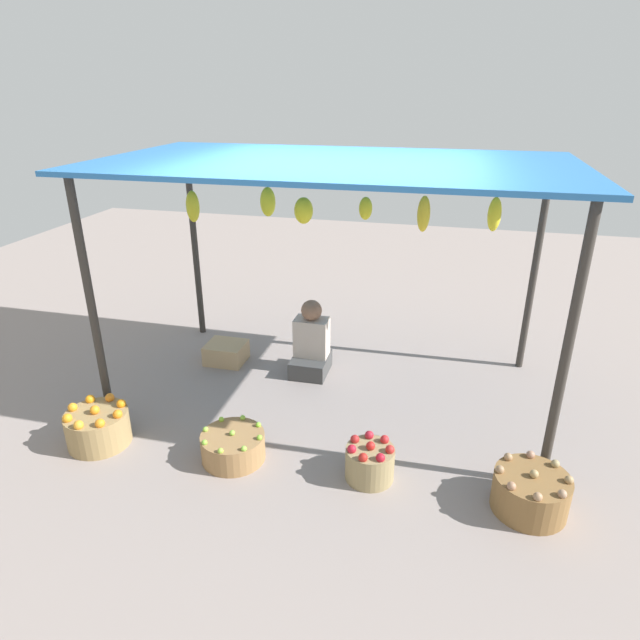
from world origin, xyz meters
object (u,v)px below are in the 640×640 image
at_px(wooden_crate_near_vendor, 226,352).
at_px(basket_oranges, 98,427).
at_px(vendor_person, 311,345).
at_px(basket_red_apples, 370,462).
at_px(basket_potatoes, 531,492).
at_px(basket_limes, 233,446).

bearing_deg(wooden_crate_near_vendor, basket_oranges, -105.82).
height_order(vendor_person, basket_red_apples, vendor_person).
xyz_separation_m(basket_potatoes, wooden_crate_near_vendor, (-2.93, 1.56, -0.04)).
bearing_deg(wooden_crate_near_vendor, basket_limes, -65.26).
xyz_separation_m(basket_red_apples, basket_potatoes, (1.14, -0.06, 0.00)).
bearing_deg(basket_oranges, basket_limes, 3.71).
distance_m(vendor_person, basket_oranges, 2.13).
relative_size(basket_oranges, basket_limes, 1.00).
xyz_separation_m(basket_limes, basket_red_apples, (1.09, 0.03, 0.03)).
relative_size(vendor_person, wooden_crate_near_vendor, 1.93).
relative_size(basket_potatoes, wooden_crate_near_vendor, 1.28).
distance_m(vendor_person, wooden_crate_near_vendor, 0.96).
height_order(basket_limes, wooden_crate_near_vendor, basket_limes).
distance_m(basket_red_apples, basket_potatoes, 1.14).
height_order(basket_limes, basket_potatoes, basket_potatoes).
bearing_deg(basket_potatoes, basket_oranges, -179.29).
bearing_deg(basket_limes, basket_oranges, -176.29).
relative_size(basket_oranges, basket_potatoes, 0.98).
height_order(vendor_person, basket_limes, vendor_person).
relative_size(basket_limes, basket_red_apples, 1.37).
distance_m(basket_oranges, basket_limes, 1.16).
height_order(basket_oranges, wooden_crate_near_vendor, basket_oranges).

